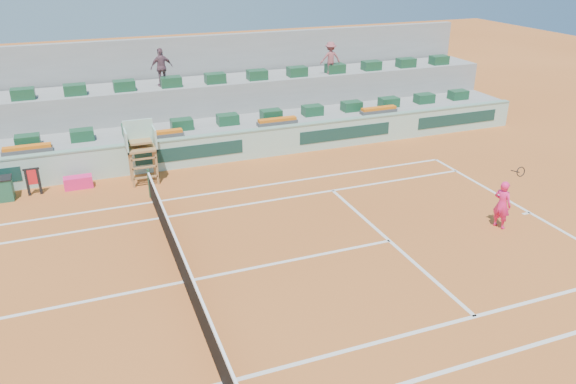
% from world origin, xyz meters
% --- Properties ---
extents(ground, '(90.00, 90.00, 0.00)m').
position_xyz_m(ground, '(0.00, 0.00, 0.00)').
color(ground, '#AC5421').
rests_on(ground, ground).
extents(seating_tier_lower, '(36.00, 4.00, 1.20)m').
position_xyz_m(seating_tier_lower, '(0.00, 10.70, 0.60)').
color(seating_tier_lower, gray).
rests_on(seating_tier_lower, ground).
extents(seating_tier_upper, '(36.00, 2.40, 2.60)m').
position_xyz_m(seating_tier_upper, '(0.00, 12.30, 1.30)').
color(seating_tier_upper, gray).
rests_on(seating_tier_upper, ground).
extents(stadium_back_wall, '(36.00, 0.40, 4.40)m').
position_xyz_m(stadium_back_wall, '(0.00, 13.90, 2.20)').
color(stadium_back_wall, gray).
rests_on(stadium_back_wall, ground).
extents(player_bag, '(1.02, 0.45, 0.45)m').
position_xyz_m(player_bag, '(-2.39, 7.78, 0.23)').
color(player_bag, '#FF216F').
rests_on(player_bag, ground).
extents(spectator_mid, '(1.03, 0.54, 1.67)m').
position_xyz_m(spectator_mid, '(1.69, 11.92, 3.44)').
color(spectator_mid, '#714B59').
rests_on(spectator_mid, seating_tier_upper).
extents(spectator_right, '(1.04, 0.66, 1.53)m').
position_xyz_m(spectator_right, '(9.68, 11.58, 3.37)').
color(spectator_right, '#964B4F').
rests_on(spectator_right, seating_tier_upper).
extents(court_lines, '(23.89, 11.09, 0.01)m').
position_xyz_m(court_lines, '(0.00, 0.00, 0.01)').
color(court_lines, silver).
rests_on(court_lines, ground).
extents(tennis_net, '(0.10, 11.97, 1.10)m').
position_xyz_m(tennis_net, '(0.00, 0.00, 0.53)').
color(tennis_net, black).
rests_on(tennis_net, ground).
extents(advertising_hoarding, '(36.00, 0.34, 1.26)m').
position_xyz_m(advertising_hoarding, '(0.02, 8.50, 0.63)').
color(advertising_hoarding, '#9EC7B5').
rests_on(advertising_hoarding, ground).
extents(umpire_chair, '(1.10, 0.90, 2.40)m').
position_xyz_m(umpire_chair, '(0.00, 7.50, 1.54)').
color(umpire_chair, olive).
rests_on(umpire_chair, ground).
extents(seat_row_lower, '(32.90, 0.60, 0.44)m').
position_xyz_m(seat_row_lower, '(0.00, 9.80, 1.42)').
color(seat_row_lower, '#17462A').
rests_on(seat_row_lower, seating_tier_lower).
extents(seat_row_upper, '(32.90, 0.60, 0.44)m').
position_xyz_m(seat_row_upper, '(0.00, 11.70, 2.82)').
color(seat_row_upper, '#17462A').
rests_on(seat_row_upper, seating_tier_upper).
extents(flower_planters, '(26.80, 0.36, 0.28)m').
position_xyz_m(flower_planters, '(-1.50, 9.00, 1.33)').
color(flower_planters, '#484848').
rests_on(flower_planters, seating_tier_lower).
extents(drink_cooler_a, '(0.76, 0.66, 0.84)m').
position_xyz_m(drink_cooler_a, '(-4.95, 7.62, 0.42)').
color(drink_cooler_a, '#1B513A').
rests_on(drink_cooler_a, ground).
extents(towel_rack, '(0.56, 0.09, 1.03)m').
position_xyz_m(towel_rack, '(-3.90, 7.69, 0.60)').
color(towel_rack, black).
rests_on(towel_rack, ground).
extents(tennis_player, '(0.55, 0.90, 2.28)m').
position_xyz_m(tennis_player, '(10.19, -0.45, 0.81)').
color(tennis_player, '#FF216F').
rests_on(tennis_player, ground).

